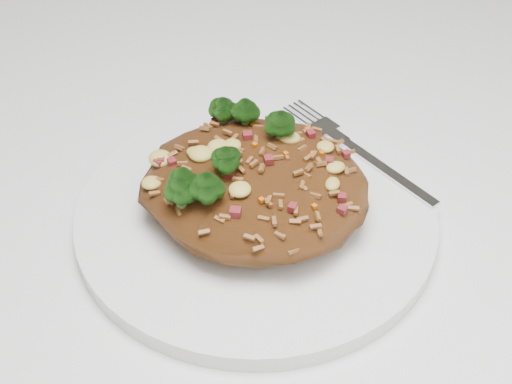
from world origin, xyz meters
TOP-DOWN VIEW (x-y plane):
  - dining_table at (0.00, 0.00)m, footprint 1.20×0.80m
  - plate at (-0.03, -0.07)m, footprint 0.26×0.26m
  - fried_rice at (-0.04, -0.07)m, footprint 0.16×0.15m
  - fork at (0.03, 0.01)m, footprint 0.14×0.11m

SIDE VIEW (x-z plane):
  - dining_table at x=0.00m, z-range 0.28..1.03m
  - plate at x=-0.03m, z-range 0.75..0.76m
  - fork at x=0.03m, z-range 0.76..0.77m
  - fried_rice at x=-0.04m, z-range 0.76..0.83m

